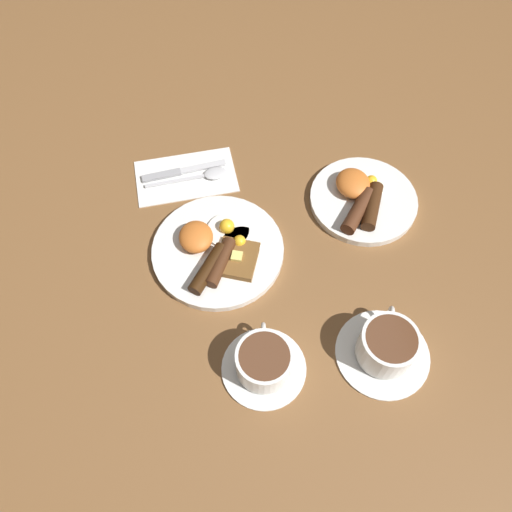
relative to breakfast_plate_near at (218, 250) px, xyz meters
The scene contains 8 objects.
ground_plane 0.01m from the breakfast_plate_near, 163.17° to the left, with size 3.00×3.00×0.00m, color brown.
breakfast_plate_near is the anchor object (origin of this frame).
breakfast_plate_far 0.32m from the breakfast_plate_near, 101.77° to the left, with size 0.22×0.22×0.05m.
teacup_near 0.25m from the breakfast_plate_near, ahead, with size 0.14×0.14×0.06m.
teacup_far 0.36m from the breakfast_plate_near, 43.88° to the left, with size 0.16×0.16×0.07m.
napkin 0.21m from the breakfast_plate_near, 169.56° to the right, with size 0.13×0.21×0.01m, color white.
knife 0.22m from the breakfast_plate_near, 167.30° to the right, with size 0.03×0.19×0.01m.
spoon 0.19m from the breakfast_plate_near, behind, with size 0.04×0.18×0.01m.
Camera 1 is at (0.51, -0.03, 0.83)m, focal length 35.00 mm.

